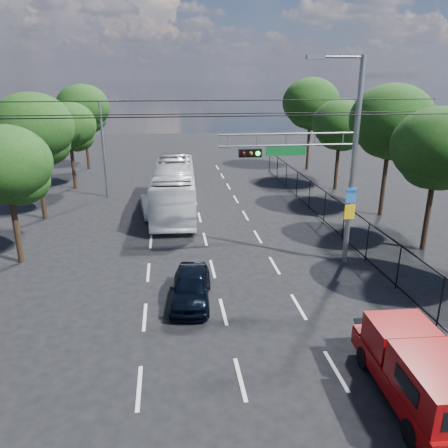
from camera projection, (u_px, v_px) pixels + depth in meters
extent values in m
plane|color=black|center=(240.00, 379.00, 13.12)|extent=(120.00, 120.00, 0.00)
cube|color=beige|center=(139.00, 388.00, 12.75)|extent=(0.12, 2.00, 0.01)
cube|color=beige|center=(145.00, 317.00, 16.51)|extent=(0.12, 2.00, 0.01)
cube|color=beige|center=(148.00, 272.00, 20.26)|extent=(0.12, 2.00, 0.01)
cube|color=beige|center=(151.00, 241.00, 24.02)|extent=(0.12, 2.00, 0.01)
cube|color=beige|center=(153.00, 219.00, 27.77)|extent=(0.12, 2.00, 0.01)
cube|color=beige|center=(154.00, 202.00, 31.53)|extent=(0.12, 2.00, 0.01)
cube|color=beige|center=(155.00, 189.00, 35.28)|extent=(0.12, 2.00, 0.01)
cube|color=beige|center=(156.00, 178.00, 39.04)|extent=(0.12, 2.00, 0.01)
cube|color=beige|center=(157.00, 169.00, 42.80)|extent=(0.12, 2.00, 0.01)
cube|color=beige|center=(240.00, 379.00, 13.12)|extent=(0.12, 2.00, 0.01)
cube|color=beige|center=(223.00, 312.00, 16.87)|extent=(0.12, 2.00, 0.01)
cube|color=beige|center=(213.00, 269.00, 20.63)|extent=(0.12, 2.00, 0.01)
cube|color=beige|center=(205.00, 239.00, 24.38)|extent=(0.12, 2.00, 0.01)
cube|color=beige|center=(200.00, 217.00, 28.14)|extent=(0.12, 2.00, 0.01)
cube|color=beige|center=(195.00, 201.00, 31.90)|extent=(0.12, 2.00, 0.01)
cube|color=beige|center=(192.00, 187.00, 35.65)|extent=(0.12, 2.00, 0.01)
cube|color=beige|center=(189.00, 177.00, 39.41)|extent=(0.12, 2.00, 0.01)
cube|color=beige|center=(187.00, 168.00, 43.16)|extent=(0.12, 2.00, 0.01)
cube|color=beige|center=(336.00, 371.00, 13.48)|extent=(0.12, 2.00, 0.01)
cube|color=beige|center=(298.00, 306.00, 17.24)|extent=(0.12, 2.00, 0.01)
cube|color=beige|center=(274.00, 265.00, 21.00)|extent=(0.12, 2.00, 0.01)
cube|color=beige|center=(258.00, 237.00, 24.75)|extent=(0.12, 2.00, 0.01)
cube|color=beige|center=(245.00, 215.00, 28.51)|extent=(0.12, 2.00, 0.01)
cube|color=beige|center=(236.00, 199.00, 32.26)|extent=(0.12, 2.00, 0.01)
cube|color=beige|center=(228.00, 186.00, 36.02)|extent=(0.12, 2.00, 0.01)
cube|color=beige|center=(222.00, 176.00, 39.77)|extent=(0.12, 2.00, 0.01)
cube|color=beige|center=(217.00, 167.00, 43.53)|extent=(0.12, 2.00, 0.01)
cylinder|color=slate|center=(353.00, 166.00, 19.90)|extent=(0.24, 0.24, 9.50)
cylinder|color=slate|center=(341.00, 57.00, 18.28)|extent=(2.00, 0.10, 0.10)
cube|color=slate|center=(316.00, 57.00, 18.15)|extent=(0.80, 0.25, 0.18)
cylinder|color=slate|center=(289.00, 134.00, 19.04)|extent=(6.20, 0.08, 0.08)
cylinder|color=slate|center=(288.00, 145.00, 19.20)|extent=(6.20, 0.08, 0.08)
cube|color=black|center=(250.00, 153.00, 19.09)|extent=(1.00, 0.28, 0.35)
sphere|color=#3F0505|center=(243.00, 154.00, 18.91)|extent=(0.20, 0.20, 0.20)
sphere|color=#4C3805|center=(251.00, 154.00, 18.94)|extent=(0.20, 0.20, 0.20)
sphere|color=#0CE533|center=(258.00, 153.00, 18.98)|extent=(0.20, 0.20, 0.20)
cube|color=#0D5C23|center=(286.00, 151.00, 19.27)|extent=(1.80, 0.05, 0.40)
cube|color=blue|center=(351.00, 195.00, 20.20)|extent=(0.50, 0.04, 0.70)
cube|color=yellow|center=(350.00, 212.00, 20.46)|extent=(0.50, 0.04, 0.70)
cylinder|color=slate|center=(343.00, 139.00, 19.42)|extent=(0.05, 0.05, 0.50)
cylinder|color=slate|center=(315.00, 139.00, 19.26)|extent=(0.05, 0.05, 0.50)
cylinder|color=slate|center=(286.00, 140.00, 19.10)|extent=(0.05, 0.05, 0.50)
cylinder|color=slate|center=(257.00, 140.00, 18.95)|extent=(0.05, 0.05, 0.50)
cylinder|color=slate|center=(227.00, 141.00, 18.79)|extent=(0.05, 0.05, 0.50)
cylinder|color=slate|center=(104.00, 150.00, 31.85)|extent=(0.18, 0.18, 7.00)
cylinder|color=slate|center=(111.00, 101.00, 30.83)|extent=(1.60, 0.09, 0.09)
cube|color=slate|center=(124.00, 100.00, 30.94)|extent=(0.60, 0.22, 0.15)
cylinder|color=black|center=(216.00, 116.00, 16.44)|extent=(22.00, 0.04, 0.04)
cylinder|color=black|center=(208.00, 101.00, 19.59)|extent=(22.00, 0.04, 0.04)
cylinder|color=black|center=(205.00, 114.00, 21.23)|extent=(22.00, 0.04, 0.04)
cube|color=black|center=(338.00, 201.00, 24.69)|extent=(0.04, 34.00, 0.06)
cube|color=black|center=(336.00, 231.00, 25.27)|extent=(0.04, 34.00, 0.06)
cylinder|color=black|center=(441.00, 301.00, 15.61)|extent=(0.06, 0.06, 2.00)
cylinder|color=black|center=(399.00, 267.00, 18.42)|extent=(0.06, 0.06, 2.00)
cylinder|color=black|center=(367.00, 242.00, 21.24)|extent=(0.06, 0.06, 2.00)
cylinder|color=black|center=(344.00, 222.00, 24.06)|extent=(0.06, 0.06, 2.00)
cylinder|color=black|center=(325.00, 207.00, 26.87)|extent=(0.06, 0.06, 2.00)
cylinder|color=black|center=(310.00, 194.00, 29.69)|extent=(0.06, 0.06, 2.00)
cylinder|color=black|center=(297.00, 184.00, 32.51)|extent=(0.06, 0.06, 2.00)
cylinder|color=black|center=(286.00, 176.00, 35.32)|extent=(0.06, 0.06, 2.00)
cylinder|color=black|center=(277.00, 168.00, 38.14)|extent=(0.06, 0.06, 2.00)
cylinder|color=black|center=(269.00, 162.00, 40.96)|extent=(0.06, 0.06, 2.00)
cylinder|color=black|center=(428.00, 211.00, 22.26)|extent=(0.28, 0.28, 4.20)
ellipsoid|color=#16330E|center=(438.00, 146.00, 21.20)|extent=(4.50, 4.50, 3.83)
ellipsoid|color=#16330E|center=(439.00, 166.00, 21.87)|extent=(3.00, 3.00, 2.40)
ellipsoid|color=#16330E|center=(431.00, 166.00, 21.26)|extent=(2.85, 2.85, 2.28)
cylinder|color=black|center=(384.00, 179.00, 27.88)|extent=(0.28, 0.28, 4.76)
ellipsoid|color=#16330E|center=(391.00, 120.00, 26.68)|extent=(5.10, 5.10, 4.33)
ellipsoid|color=#16330E|center=(393.00, 138.00, 27.39)|extent=(3.40, 3.40, 2.72)
ellipsoid|color=#16330E|center=(386.00, 137.00, 26.78)|extent=(3.23, 3.23, 2.58)
cylinder|color=black|center=(337.00, 164.00, 34.52)|extent=(0.28, 0.28, 4.03)
ellipsoid|color=#16330E|center=(340.00, 124.00, 33.50)|extent=(4.32, 4.32, 3.67)
ellipsoid|color=#16330E|center=(343.00, 136.00, 34.16)|extent=(2.88, 2.88, 2.30)
ellipsoid|color=#16330E|center=(336.00, 135.00, 33.55)|extent=(2.74, 2.74, 2.19)
cylinder|color=black|center=(308.00, 144.00, 41.91)|extent=(0.28, 0.28, 4.93)
ellipsoid|color=#16330E|center=(311.00, 102.00, 40.67)|extent=(5.28, 5.28, 4.49)
ellipsoid|color=#16330E|center=(313.00, 115.00, 41.40)|extent=(3.52, 3.52, 2.82)
ellipsoid|color=#16330E|center=(307.00, 114.00, 40.78)|extent=(3.34, 3.34, 2.68)
cylinder|color=black|center=(16.00, 225.00, 20.77)|extent=(0.28, 0.28, 3.81)
ellipsoid|color=#16330E|center=(6.00, 163.00, 19.81)|extent=(4.08, 4.08, 3.47)
ellipsoid|color=#16330E|center=(20.00, 182.00, 20.44)|extent=(2.72, 2.72, 2.18)
cylinder|color=black|center=(41.00, 184.00, 27.16)|extent=(0.28, 0.28, 4.48)
ellipsoid|color=#16330E|center=(33.00, 127.00, 26.03)|extent=(4.80, 4.80, 4.08)
ellipsoid|color=#16330E|center=(44.00, 145.00, 26.72)|extent=(3.20, 3.20, 2.56)
ellipsoid|color=#16330E|center=(28.00, 144.00, 26.11)|extent=(3.04, 3.04, 2.43)
cylinder|color=black|center=(73.00, 164.00, 34.81)|extent=(0.28, 0.28, 3.92)
ellipsoid|color=#16330E|center=(69.00, 125.00, 33.82)|extent=(4.20, 4.20, 3.57)
ellipsoid|color=#16330E|center=(76.00, 137.00, 34.47)|extent=(2.80, 2.80, 2.24)
ellipsoid|color=#16330E|center=(65.00, 136.00, 33.86)|extent=(2.66, 2.66, 2.13)
cylinder|color=black|center=(87.00, 145.00, 42.19)|extent=(0.28, 0.28, 4.59)
ellipsoid|color=#16330E|center=(83.00, 107.00, 41.03)|extent=(4.92, 4.92, 4.18)
ellipsoid|color=#16330E|center=(89.00, 119.00, 41.73)|extent=(3.28, 3.28, 2.62)
ellipsoid|color=#16330E|center=(80.00, 118.00, 41.12)|extent=(3.12, 3.12, 2.49)
cylinder|color=black|center=(365.00, 358.00, 13.55)|extent=(0.29, 0.70, 0.68)
cylinder|color=black|center=(416.00, 355.00, 13.68)|extent=(0.29, 0.70, 0.68)
cylinder|color=black|center=(412.00, 433.00, 10.69)|extent=(0.29, 0.70, 0.68)
cube|color=maroon|center=(416.00, 382.00, 12.10)|extent=(2.08, 4.97, 0.55)
cube|color=maroon|center=(382.00, 335.00, 14.15)|extent=(1.83, 0.62, 0.54)
cube|color=black|center=(380.00, 324.00, 14.32)|extent=(1.68, 0.47, 0.30)
cube|color=maroon|center=(400.00, 336.00, 12.93)|extent=(1.83, 1.60, 0.93)
cube|color=black|center=(413.00, 350.00, 12.22)|extent=(1.52, 0.12, 0.54)
cube|color=maroon|center=(442.00, 384.00, 10.83)|extent=(1.93, 2.58, 1.03)
cube|color=black|center=(406.00, 385.00, 10.75)|extent=(0.09, 1.17, 0.44)
imported|color=black|center=(191.00, 287.00, 17.42)|extent=(1.97, 4.00, 1.31)
imported|color=silver|center=(174.00, 188.00, 29.14)|extent=(3.09, 11.37, 3.14)
imported|color=silver|center=(152.00, 206.00, 28.44)|extent=(1.71, 3.85, 1.23)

